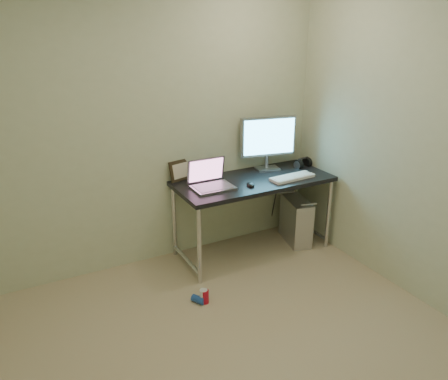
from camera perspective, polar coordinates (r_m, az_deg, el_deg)
wall_back at (r=3.84m, az=-11.04°, el=7.60°), size 3.50×0.02×2.50m
desk at (r=4.11m, az=3.86°, el=0.31°), size 1.48×0.65×0.75m
tower_computer at (r=4.53m, az=9.37°, el=-3.93°), size 0.29×0.47×0.49m
cable_a at (r=4.66m, az=6.75°, el=-0.78°), size 0.01×0.16×0.69m
cable_b at (r=4.70m, az=7.78°, el=-0.89°), size 0.02×0.11×0.71m
can_red at (r=3.61m, az=-2.51°, el=-13.72°), size 0.07×0.07×0.12m
can_white at (r=3.62m, az=-2.68°, el=-13.67°), size 0.08×0.08×0.12m
can_blue at (r=3.63m, az=-3.38°, el=-14.09°), size 0.10×0.12×0.06m
laptop at (r=3.87m, az=-1.81°, el=1.23°), size 0.36×0.30×0.25m
monitor at (r=4.29m, az=5.79°, el=6.65°), size 0.56×0.21×0.53m
keyboard at (r=4.14m, az=8.92°, el=1.65°), size 0.45×0.17×0.03m
mouse_right at (r=4.28m, az=11.14°, el=2.25°), size 0.10×0.13×0.04m
mouse_left at (r=3.91m, az=3.48°, el=0.79°), size 0.10×0.13×0.04m
headphones at (r=4.50m, az=10.25°, el=3.42°), size 0.19×0.11×0.12m
picture_frame at (r=4.04m, az=-5.65°, el=2.60°), size 0.25×0.13×0.19m
webcam at (r=4.07m, az=-3.54°, el=2.78°), size 0.05×0.04×0.13m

